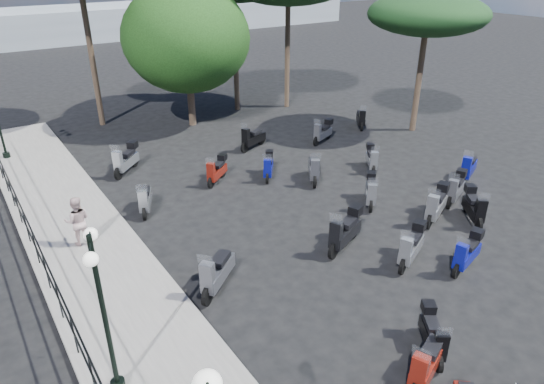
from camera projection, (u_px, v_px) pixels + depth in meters
ground at (363, 260)px, 14.02m from camera, size 120.00×120.00×0.00m
sidewalk at (107, 283)px, 12.94m from camera, size 3.00×30.00×0.15m
railing at (51, 278)px, 11.77m from camera, size 0.04×26.04×1.10m
lamp_post_1 at (103, 308)px, 8.80m from camera, size 0.47×1.03×3.60m
pedestrian_far at (78, 221)px, 14.20m from camera, size 0.89×0.78×1.54m
scooter_1 at (426, 364)px, 9.85m from camera, size 1.67×0.84×1.39m
scooter_2 at (433, 335)px, 10.63m from camera, size 1.00×1.30×1.20m
scooter_3 at (217, 273)px, 12.57m from camera, size 1.54×1.26×1.49m
scooter_4 at (145, 200)px, 16.40m from camera, size 0.87×1.52×1.30m
scooter_5 at (126, 160)px, 19.30m from camera, size 1.45×1.37×1.45m
scooter_8 at (411, 247)px, 13.69m from camera, size 1.62×0.92×1.38m
scooter_9 at (345, 231)px, 14.37m from camera, size 1.77×0.94×1.48m
scooter_10 at (268, 167)px, 18.93m from camera, size 1.06×1.29×1.21m
scooter_11 at (217, 171)px, 18.56m from camera, size 1.32×1.06×1.23m
scooter_14 at (467, 253)px, 13.45m from camera, size 1.60×0.67×1.29m
scooter_15 at (371, 192)px, 16.91m from camera, size 1.21×1.29×1.29m
scooter_16 at (314, 170)px, 18.60m from camera, size 1.13×1.50×1.40m
scooter_17 at (253, 139)px, 21.68m from camera, size 1.66×0.83×1.38m
scooter_20 at (436, 205)px, 15.88m from camera, size 1.70×0.96×1.44m
scooter_21 at (474, 207)px, 15.83m from camera, size 1.17×1.44×1.35m
scooter_22 at (372, 159)px, 19.61m from camera, size 1.03×1.32×1.22m
scooter_23 at (323, 132)px, 22.45m from camera, size 1.52×0.82×1.28m
scooter_27 at (456, 189)px, 17.06m from camera, size 1.60×0.87×1.34m
scooter_28 at (468, 168)px, 18.70m from camera, size 1.69×0.93×1.43m
scooter_29 at (361, 119)px, 24.35m from camera, size 1.09×1.35×1.30m
broadleaf_tree at (186, 38)px, 23.01m from camera, size 6.09×6.09×6.91m
pine_3 at (428, 14)px, 21.76m from camera, size 5.44×5.44×6.43m
distant_hills at (37, 26)px, 46.66m from camera, size 70.00×8.00×3.00m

